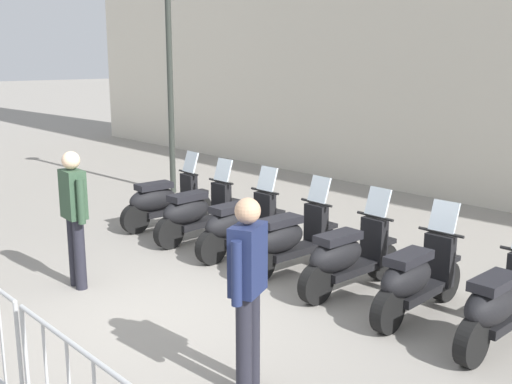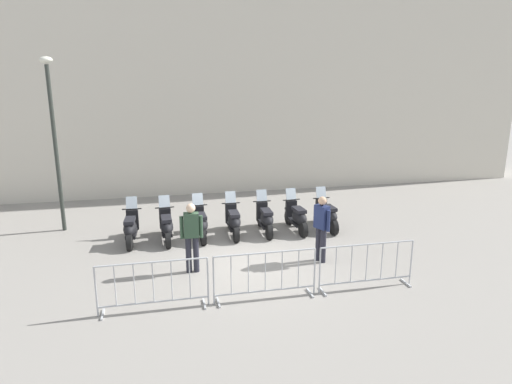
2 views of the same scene
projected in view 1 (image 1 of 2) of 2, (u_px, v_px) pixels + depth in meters
The scene contains 11 objects.
ground_plane at pixel (161, 314), 7.10m from camera, with size 120.00×120.00×0.00m, color gray.
motorcycle_0 at pixel (163, 201), 10.49m from camera, with size 0.56×1.73×1.24m.
motorcycle_1 at pixel (196, 213), 9.74m from camera, with size 0.64×1.72×1.24m.
motorcycle_2 at pixel (240, 225), 9.05m from camera, with size 0.63×1.72×1.24m.
motorcycle_3 at pixel (289, 240), 8.36m from camera, with size 0.57×1.73×1.24m.
motorcycle_4 at pixel (347, 257), 7.65m from camera, with size 0.57×1.73×1.24m.
motorcycle_5 at pixel (416, 279), 6.92m from camera, with size 0.66×1.72×1.24m.
motorcycle_6 at pixel (500, 305), 6.20m from camera, with size 0.62×1.72×1.24m.
street_lamp at pixel (169, 37), 12.51m from camera, with size 0.36×0.36×5.22m.
officer_near_row_end at pixel (74, 212), 7.71m from camera, with size 0.55×0.24×1.73m.
officer_mid_plaza at pixel (248, 284), 5.32m from camera, with size 0.38×0.48×1.73m.
Camera 1 is at (6.03, -2.95, 2.91)m, focal length 44.02 mm.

